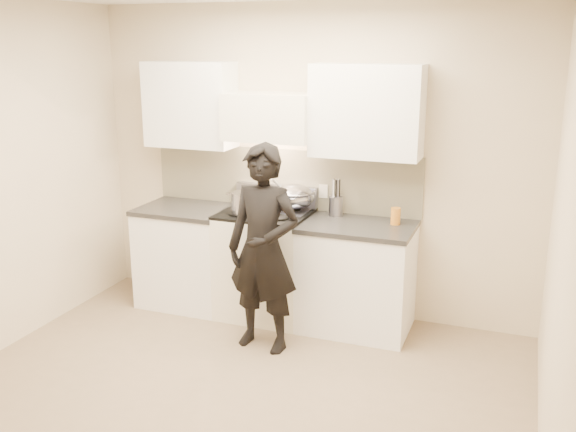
% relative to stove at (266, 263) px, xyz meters
% --- Properties ---
extents(ground_plane, '(4.00, 4.00, 0.00)m').
position_rel_stove_xyz_m(ground_plane, '(0.30, -1.42, -0.47)').
color(ground_plane, '#846E56').
extents(room_shell, '(4.04, 3.54, 2.70)m').
position_rel_stove_xyz_m(room_shell, '(0.24, -1.05, 1.12)').
color(room_shell, beige).
rests_on(room_shell, ground).
extents(stove, '(0.76, 0.65, 0.96)m').
position_rel_stove_xyz_m(stove, '(0.00, 0.00, 0.00)').
color(stove, white).
rests_on(stove, ground).
extents(counter_right, '(0.92, 0.67, 0.92)m').
position_rel_stove_xyz_m(counter_right, '(0.83, 0.00, -0.01)').
color(counter_right, white).
rests_on(counter_right, ground).
extents(counter_left, '(0.82, 0.67, 0.92)m').
position_rel_stove_xyz_m(counter_left, '(-0.78, 0.00, -0.01)').
color(counter_left, white).
rests_on(counter_left, ground).
extents(wok, '(0.41, 0.50, 0.33)m').
position_rel_stove_xyz_m(wok, '(0.20, 0.14, 0.59)').
color(wok, '#9C9EB0').
rests_on(wok, stove).
extents(stock_pot, '(0.38, 0.27, 0.18)m').
position_rel_stove_xyz_m(stock_pot, '(-0.11, -0.13, 0.57)').
color(stock_pot, '#9C9EB0').
rests_on(stock_pot, stove).
extents(utensil_crock, '(0.12, 0.12, 0.32)m').
position_rel_stove_xyz_m(utensil_crock, '(0.58, 0.19, 0.54)').
color(utensil_crock, '#9394A5').
rests_on(utensil_crock, counter_right).
extents(spice_jar, '(0.05, 0.05, 0.11)m').
position_rel_stove_xyz_m(spice_jar, '(0.60, 0.21, 0.50)').
color(spice_jar, orange).
rests_on(spice_jar, counter_right).
extents(oil_glass, '(0.08, 0.08, 0.14)m').
position_rel_stove_xyz_m(oil_glass, '(1.11, 0.10, 0.52)').
color(oil_glass, orange).
rests_on(oil_glass, counter_right).
extents(person, '(0.64, 0.45, 1.64)m').
position_rel_stove_xyz_m(person, '(0.23, -0.60, 0.34)').
color(person, black).
rests_on(person, ground).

